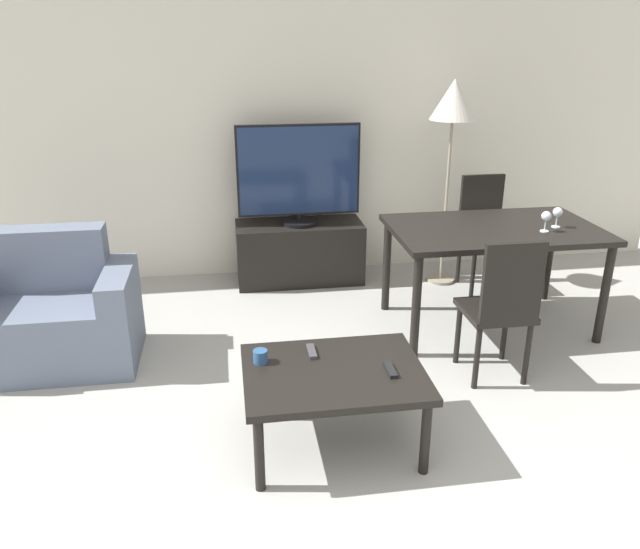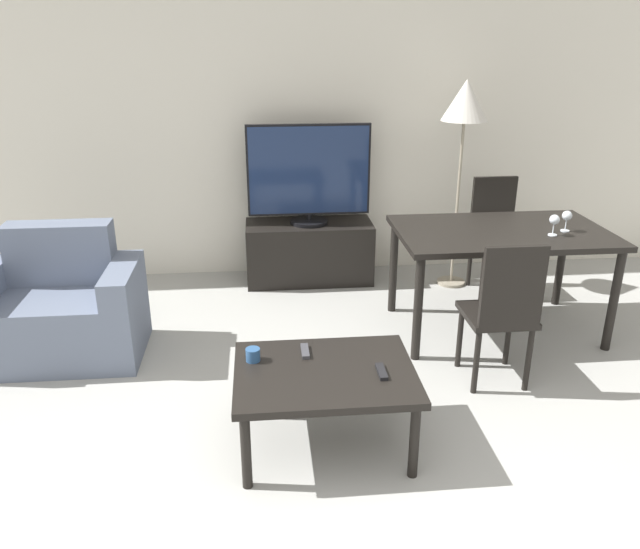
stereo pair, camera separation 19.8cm
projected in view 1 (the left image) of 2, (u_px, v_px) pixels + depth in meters
name	position (u px, v px, depth m)	size (l,w,h in m)	color
wall_back	(258.00, 121.00, 5.27)	(7.51, 0.06, 2.70)	silver
armchair	(53.00, 317.00, 4.07)	(1.06, 0.67, 0.87)	slate
tv_stand	(300.00, 252.00, 5.43)	(1.08, 0.46, 0.52)	black
tv	(299.00, 175.00, 5.18)	(1.03, 0.32, 0.84)	black
coffee_table	(334.00, 379.00, 3.19)	(0.92, 0.70, 0.45)	black
dining_table	(494.00, 238.00, 4.44)	(1.47, 0.90, 0.77)	black
dining_chair_near	(502.00, 304.00, 3.77)	(0.40, 0.40, 0.94)	black
dining_chair_far	(484.00, 227.00, 5.24)	(0.40, 0.40, 0.94)	black
floor_lamp	(453.00, 107.00, 4.96)	(0.37, 0.37, 1.71)	gray
remote_primary	(390.00, 370.00, 3.16)	(0.04, 0.15, 0.02)	black
remote_secondary	(312.00, 351.00, 3.34)	(0.04, 0.15, 0.02)	#38383D
cup_white_near	(260.00, 356.00, 3.24)	(0.08, 0.08, 0.07)	navy
wine_glass_left	(558.00, 213.00, 4.36)	(0.07, 0.07, 0.15)	silver
wine_glass_center	(546.00, 217.00, 4.27)	(0.07, 0.07, 0.15)	silver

